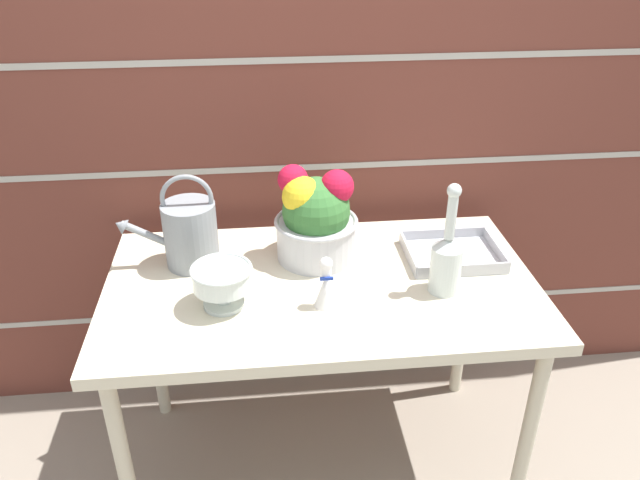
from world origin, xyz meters
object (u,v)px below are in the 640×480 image
Objects in this scene: crystal_pedestal_bowl at (222,280)px; glass_decanter at (446,258)px; figurine_vase at (324,286)px; wire_tray at (452,254)px; flower_planter at (315,218)px; watering_can at (189,232)px.

crystal_pedestal_bowl is 0.51× the size of glass_decanter.
figurine_vase is at bearing -5.98° from crystal_pedestal_bowl.
crystal_pedestal_bowl reaches higher than wire_tray.
figurine_vase is at bearing -90.31° from flower_planter.
glass_decanter is at bearing 1.04° from crystal_pedestal_bowl.
glass_decanter is 1.16× the size of wire_tray.
crystal_pedestal_bowl is 1.10× the size of figurine_vase.
flower_planter is at bearing 89.69° from figurine_vase.
figurine_vase is (-0.00, -0.26, -0.07)m from flower_planter.
watering_can is 0.81m from wire_tray.
wire_tray is (0.70, 0.19, -0.07)m from crystal_pedestal_bowl.
figurine_vase is (0.27, -0.03, -0.02)m from crystal_pedestal_bowl.
wire_tray is at bearing 15.01° from crystal_pedestal_bowl.
flower_planter is 0.28m from figurine_vase.
flower_planter is 1.94× the size of figurine_vase.
watering_can is 2.00× the size of figurine_vase.
glass_decanter reaches higher than wire_tray.
crystal_pedestal_bowl is at bearing -164.99° from wire_tray.
wire_tray is (0.80, -0.05, -0.10)m from watering_can.
watering_can is at bearing 176.61° from wire_tray.
crystal_pedestal_bowl is 0.57× the size of flower_planter.
glass_decanter is at bearing -17.18° from watering_can.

